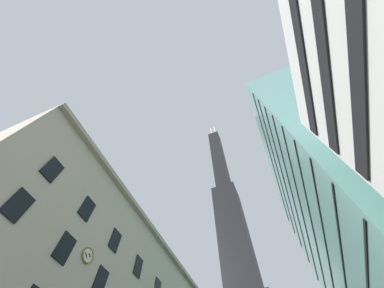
{
  "coord_description": "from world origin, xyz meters",
  "views": [
    {
      "loc": [
        4.37,
        -7.46,
        1.24
      ],
      "look_at": [
        -3.51,
        11.52,
        38.72
      ],
      "focal_mm": 20.32,
      "sensor_mm": 36.0,
      "label": 1
    }
  ],
  "objects": [
    {
      "name": "glass_office_midrise",
      "position": [
        19.65,
        27.71,
        25.2
      ],
      "size": [
        17.4,
        40.01,
        50.41
      ],
      "color": "slate",
      "rests_on": "ground"
    },
    {
      "name": "dark_skyscraper",
      "position": [
        -13.31,
        95.75,
        68.08
      ],
      "size": [
        22.27,
        22.27,
        226.39
      ],
      "color": "black",
      "rests_on": "ground"
    }
  ]
}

